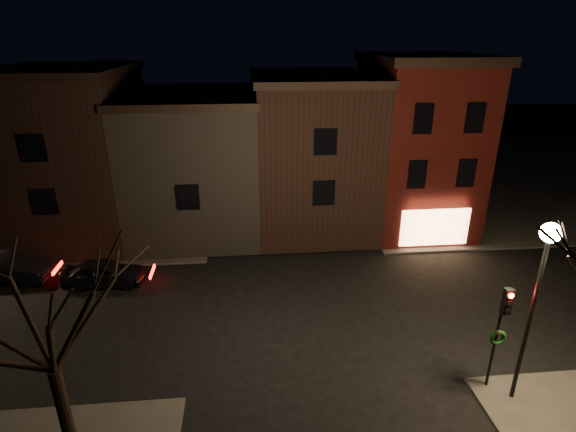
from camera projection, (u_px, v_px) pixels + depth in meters
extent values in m
plane|color=black|center=(309.00, 310.00, 20.51)|extent=(120.00, 120.00, 0.00)
cube|color=#2D2B28|center=(497.00, 172.00, 40.69)|extent=(30.00, 30.00, 0.12)
cube|color=#2D2B28|center=(37.00, 185.00, 37.16)|extent=(30.00, 30.00, 0.12)
cube|color=#4D100D|center=(416.00, 147.00, 28.04)|extent=(6.00, 8.00, 10.00)
cube|color=black|center=(426.00, 58.00, 26.06)|extent=(6.50, 8.50, 0.50)
cube|color=#FFB272|center=(435.00, 227.00, 25.70)|extent=(4.00, 0.12, 2.20)
cube|color=black|center=(311.00, 154.00, 28.58)|extent=(7.00, 10.00, 9.00)
cube|color=black|center=(312.00, 77.00, 26.80)|extent=(7.30, 10.30, 0.40)
cube|color=black|center=(196.00, 164.00, 28.13)|extent=(7.50, 10.00, 8.00)
cube|color=black|center=(191.00, 95.00, 26.54)|extent=(7.80, 10.30, 0.40)
cube|color=black|center=(74.00, 155.00, 27.20)|extent=(7.00, 10.00, 9.50)
cube|color=black|center=(59.00, 70.00, 25.34)|extent=(7.30, 10.30, 0.40)
cylinder|color=black|center=(529.00, 323.00, 14.35)|extent=(0.14, 0.14, 6.00)
sphere|color=#FFD18C|center=(551.00, 233.00, 13.15)|extent=(0.60, 0.60, 0.60)
cylinder|color=black|center=(496.00, 338.00, 15.22)|extent=(0.10, 0.10, 4.00)
cube|color=black|center=(507.00, 301.00, 14.45)|extent=(0.28, 0.22, 0.90)
cylinder|color=#FF0C07|center=(511.00, 296.00, 14.24)|extent=(0.18, 0.06, 0.18)
cylinder|color=black|center=(509.00, 303.00, 14.34)|extent=(0.18, 0.06, 0.18)
cylinder|color=black|center=(508.00, 311.00, 14.45)|extent=(0.18, 0.06, 0.18)
torus|color=#0C380F|center=(498.00, 338.00, 15.10)|extent=(0.58, 0.14, 0.58)
sphere|color=#990C0C|center=(499.00, 333.00, 15.00)|extent=(0.12, 0.12, 0.12)
cylinder|color=black|center=(65.00, 415.00, 12.71)|extent=(0.36, 0.36, 3.15)
imported|color=black|center=(104.00, 273.00, 22.34)|extent=(3.96, 1.60, 1.35)
imported|color=black|center=(6.00, 268.00, 22.67)|extent=(4.40, 1.94, 1.40)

